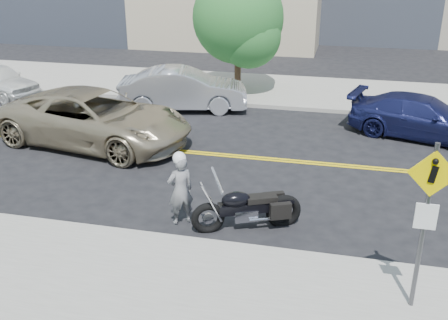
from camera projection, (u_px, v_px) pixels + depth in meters
name	position (u px, v px, depth m)	size (l,w,h in m)	color
ground_plane	(244.00, 157.00, 15.68)	(120.00, 120.00, 0.00)	black
sidewalk_near	(158.00, 316.00, 8.91)	(60.00, 5.00, 0.15)	#9E9B91
sidewalk_far	(278.00, 90.00, 22.38)	(60.00, 5.00, 0.15)	#9E9B91
pedestrian_sign	(426.00, 213.00, 8.37)	(0.78, 0.08, 3.00)	#4C4C51
motorcyclist	(180.00, 188.00, 11.69)	(0.71, 0.68, 1.75)	#A09FA4
motorcycle	(248.00, 199.00, 11.52)	(2.41, 0.73, 1.47)	black
suv	(95.00, 118.00, 16.36)	(2.84, 6.15, 1.71)	tan
parked_car_silver	(183.00, 89.00, 19.81)	(1.68, 4.81, 1.58)	#B1B4BA
parked_car_blue	(422.00, 117.00, 17.03)	(1.90, 4.67, 1.36)	navy
tree_far_a	(238.00, 18.00, 20.80)	(3.64, 3.64, 4.98)	#382619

